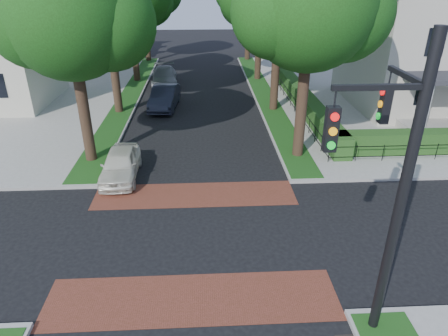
{
  "coord_description": "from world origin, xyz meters",
  "views": [
    {
      "loc": [
        0.49,
        -12.47,
        9.09
      ],
      "look_at": [
        1.29,
        2.63,
        1.6
      ],
      "focal_mm": 32.0,
      "sensor_mm": 36.0,
      "label": 1
    }
  ],
  "objects_px": {
    "parked_car_front": "(120,164)",
    "parked_car_rear": "(164,77)",
    "parked_car_middle": "(165,97)",
    "traffic_signal": "(393,179)"
  },
  "relations": [
    {
      "from": "traffic_signal",
      "to": "parked_car_rear",
      "type": "bearing_deg",
      "value": 106.09
    },
    {
      "from": "traffic_signal",
      "to": "parked_car_rear",
      "type": "xyz_separation_m",
      "value": [
        -7.77,
        26.95,
        -3.93
      ]
    },
    {
      "from": "parked_car_middle",
      "to": "parked_car_rear",
      "type": "height_order",
      "value": "parked_car_middle"
    },
    {
      "from": "traffic_signal",
      "to": "parked_car_middle",
      "type": "relative_size",
      "value": 1.64
    },
    {
      "from": "parked_car_middle",
      "to": "parked_car_front",
      "type": "bearing_deg",
      "value": -91.52
    },
    {
      "from": "parked_car_middle",
      "to": "parked_car_rear",
      "type": "relative_size",
      "value": 0.91
    },
    {
      "from": "traffic_signal",
      "to": "parked_car_front",
      "type": "bearing_deg",
      "value": 131.65
    },
    {
      "from": "parked_car_front",
      "to": "parked_car_rear",
      "type": "relative_size",
      "value": 0.77
    },
    {
      "from": "parked_car_front",
      "to": "parked_car_middle",
      "type": "xyz_separation_m",
      "value": [
        1.24,
        10.99,
        0.1
      ]
    },
    {
      "from": "traffic_signal",
      "to": "parked_car_rear",
      "type": "distance_m",
      "value": 28.32
    }
  ]
}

